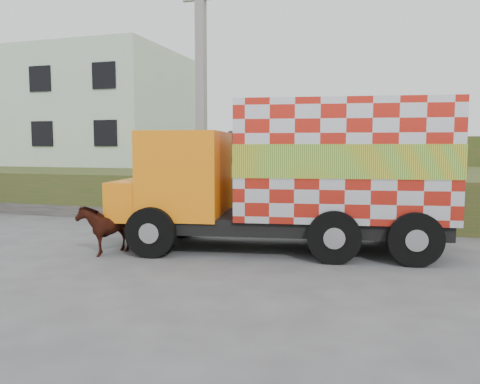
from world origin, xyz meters
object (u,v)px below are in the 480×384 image
(cow, at_px, (108,228))
(cargo_truck, at_px, (296,175))
(pedestrian, at_px, (232,152))
(utility_pole, at_px, (201,97))

(cow, bearing_deg, cargo_truck, 40.91)
(cargo_truck, distance_m, pedestrian, 6.90)
(cargo_truck, bearing_deg, utility_pole, 128.08)
(cow, distance_m, pedestrian, 7.68)
(cow, bearing_deg, pedestrian, 105.72)
(utility_pole, height_order, pedestrian, utility_pole)
(cow, bearing_deg, utility_pole, 106.56)
(cow, height_order, pedestrian, pedestrian)
(utility_pole, distance_m, pedestrian, 2.99)
(utility_pole, xyz_separation_m, cargo_truck, (3.79, -3.51, -2.28))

